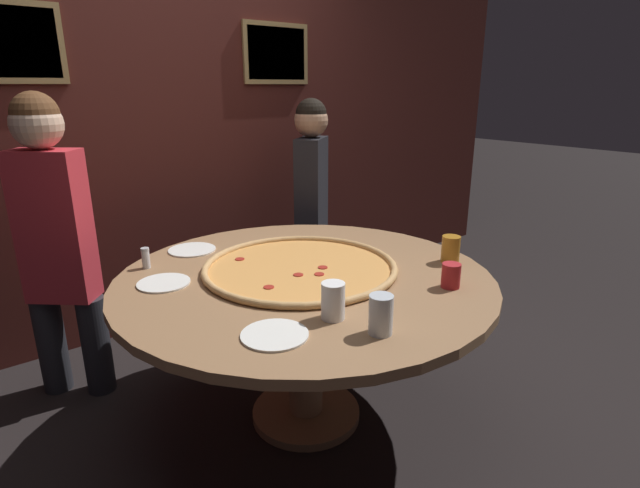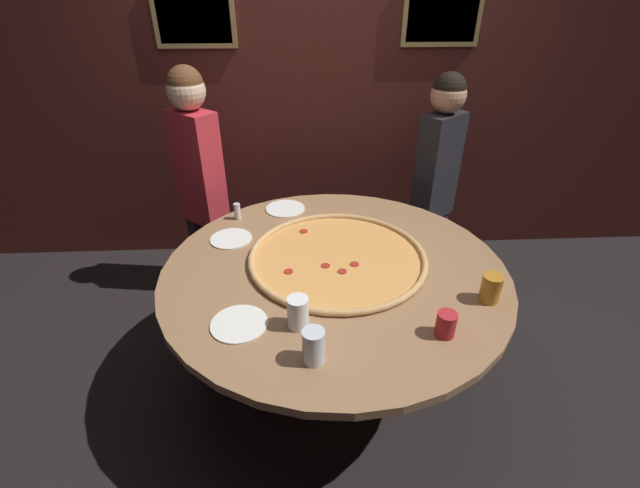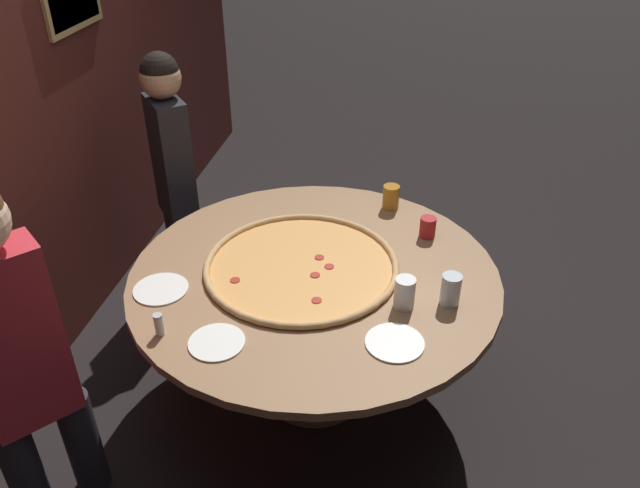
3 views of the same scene
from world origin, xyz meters
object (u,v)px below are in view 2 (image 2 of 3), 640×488
Objects in this scene: drink_cup_centre_back at (491,288)px; white_plate_right_side at (239,324)px; giant_pizza at (337,257)px; drink_cup_near_left at (298,313)px; drink_cup_beside_pizza at (446,324)px; condiment_shaker at (237,211)px; drink_cup_far_left at (313,346)px; white_plate_beside_cup at (285,209)px; diner_side_left at (437,171)px; dining_table at (334,286)px; white_plate_far_back at (231,239)px; diner_centre_back at (199,173)px.

white_plate_right_side is (-1.06, -0.10, -0.06)m from drink_cup_centre_back.
giant_pizza is 7.01× the size of drink_cup_centre_back.
drink_cup_beside_pizza is (0.57, -0.08, -0.02)m from drink_cup_near_left.
drink_cup_centre_back is 1.31× the size of condiment_shaker.
drink_cup_far_left is 0.59× the size of white_plate_beside_cup.
diner_side_left is (1.29, 0.44, 0.04)m from condiment_shaker.
white_plate_beside_cup is (-0.25, 0.63, 0.13)m from dining_table.
white_plate_right_side is 2.38× the size of condiment_shaker.
condiment_shaker is 0.07× the size of diner_side_left.
giant_pizza is 9.16× the size of condiment_shaker.
diner_side_left is at bearing 55.36° from drink_cup_near_left.
giant_pizza is 3.85× the size of white_plate_right_side.
condiment_shaker is at bearing 87.02° from white_plate_far_back.
drink_cup_centre_back is 1.29m from white_plate_beside_cup.
white_plate_far_back is 1.47m from diner_side_left.
diner_side_left is at bearing 18.85° from condiment_shaker.
white_plate_right_side is at bearing -99.33° from white_plate_beside_cup.
drink_cup_centre_back is at bearing 45.67° from diner_side_left.
white_plate_right_side is (-0.81, 0.10, -0.05)m from drink_cup_beside_pizza.
drink_cup_far_left reaches higher than giant_pizza.
white_plate_far_back is (-0.93, 0.78, -0.05)m from drink_cup_beside_pizza.
drink_cup_beside_pizza is 1.36m from condiment_shaker.
drink_cup_centre_back is 1.42m from condiment_shaker.
diner_centre_back is at bearing 115.14° from drink_cup_near_left.
giant_pizza is 0.58× the size of diner_centre_back.
drink_cup_near_left is at bearing 156.14° from diner_centre_back.
white_plate_beside_cup reaches higher than dining_table.
diner_centre_back reaches higher than drink_cup_beside_pizza.
condiment_shaker is (-0.91, 1.01, -0.00)m from drink_cup_beside_pizza.
white_plate_beside_cup is 0.30m from condiment_shaker.
dining_table is 0.76m from condiment_shaker.
drink_cup_far_left is 0.63× the size of white_plate_far_back.
drink_cup_centre_back is (0.65, -0.29, 0.18)m from dining_table.
drink_cup_beside_pizza is at bearing 171.19° from diner_centre_back.
drink_cup_beside_pizza is 1.29m from white_plate_beside_cup.
condiment_shaker is at bearing 110.28° from drink_cup_near_left.
drink_cup_near_left is at bearing -86.08° from white_plate_beside_cup.
drink_cup_near_left is 1.48m from diner_centre_back.
diner_centre_back is (-0.56, 0.30, 0.12)m from white_plate_beside_cup.
drink_cup_beside_pizza reaches higher than giant_pizza.
white_plate_right_side is (-0.24, 0.02, -0.06)m from drink_cup_near_left.
dining_table is at bearing -44.83° from condiment_shaker.
white_plate_right_side is (-0.44, -0.46, -0.01)m from giant_pizza.
drink_cup_far_left is 0.60× the size of white_plate_right_side.
giant_pizza is 0.63m from white_plate_right_side.
diner_centre_back reaches higher than diner_side_left.
white_plate_far_back is (-0.53, 0.28, 0.13)m from dining_table.
giant_pizza is at bearing -21.84° from white_plate_far_back.
condiment_shaker is (-0.40, 1.12, -0.02)m from drink_cup_far_left.
drink_cup_far_left is at bearing 155.09° from diner_centre_back.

